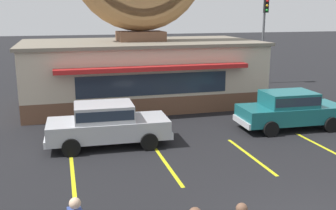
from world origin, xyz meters
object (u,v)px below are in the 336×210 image
(trash_bin, at_px, (259,98))
(car_teal, at_px, (290,108))
(car_silver, at_px, (107,123))
(traffic_light_pole, at_px, (264,29))

(trash_bin, bearing_deg, car_teal, -98.95)
(car_silver, relative_size, traffic_light_pole, 0.80)
(car_teal, distance_m, car_silver, 7.75)
(trash_bin, bearing_deg, traffic_light_pole, 60.64)
(car_silver, height_order, trash_bin, car_silver)
(trash_bin, distance_m, traffic_light_pole, 7.87)
(trash_bin, relative_size, traffic_light_pole, 0.17)
(car_silver, distance_m, traffic_light_pole, 15.92)
(car_teal, xyz_separation_m, trash_bin, (0.60, 3.81, -0.37))
(car_teal, bearing_deg, traffic_light_pole, 67.75)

